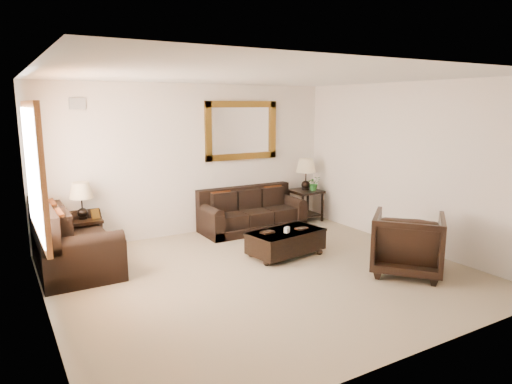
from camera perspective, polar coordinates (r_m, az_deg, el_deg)
room at (r=6.13m, az=1.01°, el=1.62°), size 5.51×5.01×2.71m
window at (r=6.13m, az=-25.92°, el=2.41°), size 0.07×1.96×1.66m
mirror at (r=8.70m, az=-1.81°, el=7.68°), size 1.50×0.06×1.10m
air_vent at (r=7.74m, az=-21.43°, el=10.25°), size 0.25×0.02×0.18m
sofa at (r=8.62m, az=-0.63°, el=-2.85°), size 1.94×0.84×0.79m
loveseat at (r=7.07m, az=-22.15°, el=-6.19°), size 1.03×1.74×0.98m
end_table_left at (r=7.62m, az=-20.89°, el=-1.84°), size 0.52×0.52×1.15m
end_table_right at (r=9.27m, az=6.24°, el=1.46°), size 0.58×0.58×1.27m
coffee_table at (r=7.17m, az=3.75°, el=-6.04°), size 1.27×0.81×0.50m
armchair at (r=6.73m, az=18.45°, el=-5.75°), size 1.25×1.26×0.95m
potted_plant at (r=9.27m, az=7.24°, el=0.90°), size 0.34×0.36×0.23m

